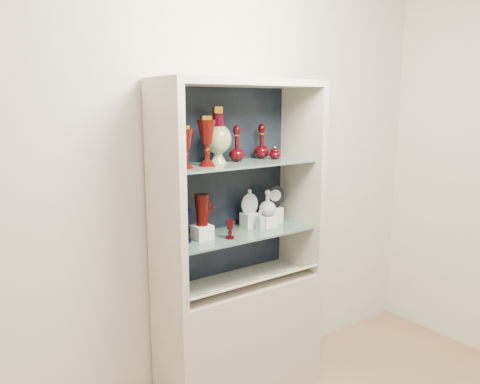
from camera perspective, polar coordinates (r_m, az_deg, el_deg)
wall_back at (r=2.88m, az=-2.55°, el=2.63°), size 3.50×0.02×2.80m
cabinet_base at (r=3.03m, az=0.00°, el=-17.45°), size 1.00×0.40×0.75m
cabinet_back_panel at (r=2.86m, az=-2.21°, el=1.08°), size 0.98×0.02×1.15m
cabinet_side_left at (r=2.47m, az=-9.11°, el=-0.66°), size 0.04×0.40×1.15m
cabinet_side_right at (r=3.01m, az=7.46°, el=1.47°), size 0.04×0.40×1.15m
cabinet_top_cap at (r=2.67m, az=0.00°, el=13.19°), size 1.00×0.40×0.04m
shelf_lower at (r=2.79m, az=-0.24°, el=-5.11°), size 0.92×0.34×0.01m
shelf_upper at (r=2.70m, az=-0.25°, el=3.48°), size 0.92×0.34×0.01m
label_ledge at (r=2.78m, az=1.34°, el=-10.96°), size 0.92×0.17×0.09m
label_card_0 at (r=2.63m, az=-3.48°, el=-11.91°), size 0.10×0.06×0.03m
label_card_1 at (r=2.82m, az=2.68°, el=-10.31°), size 0.10×0.06×0.03m
label_card_2 at (r=2.94m, az=5.97°, el=-9.40°), size 0.10×0.06×0.03m
pedestal_lamp_left at (r=2.47m, az=-6.66°, el=5.46°), size 0.09×0.09×0.23m
pedestal_lamp_right at (r=2.56m, az=-4.09°, el=6.22°), size 0.12×0.12×0.27m
enamel_urn at (r=2.67m, az=-2.71°, el=6.94°), size 0.17×0.17×0.32m
ruby_decanter_a at (r=2.74m, az=-0.39°, el=6.20°), size 0.11×0.11×0.24m
ruby_decanter_b at (r=2.90m, az=2.65°, el=6.34°), size 0.10×0.10×0.23m
lidded_bowl at (r=2.87m, az=4.29°, el=4.82°), size 0.09×0.09×0.08m
cobalt_goblet at (r=2.60m, az=-6.81°, el=-4.13°), size 0.09×0.09×0.18m
ruby_goblet_tall at (r=2.52m, az=-7.94°, el=-4.87°), size 0.07×0.07×0.17m
ruby_goblet_small at (r=2.66m, az=-1.23°, el=-4.60°), size 0.06×0.06×0.11m
riser_ruby_pitcher at (r=2.66m, az=-4.62°, el=-4.90°), size 0.10×0.10×0.08m
ruby_pitcher at (r=2.63m, az=-4.66°, el=-2.18°), size 0.15×0.11×0.18m
clear_square_bottle at (r=2.84m, az=2.50°, el=-3.42°), size 0.05×0.05×0.12m
riser_flat_flask at (r=2.90m, az=1.17°, el=-3.43°), size 0.09×0.09×0.09m
flat_flask at (r=2.88m, az=1.18°, el=-1.10°), size 0.12×0.08×0.15m
riser_clear_round_decanter at (r=2.92m, az=3.35°, el=-3.58°), size 0.09×0.09×0.07m
clear_round_decanter at (r=2.89m, az=3.38°, el=-1.41°), size 0.11×0.11×0.16m
riser_cameo_medallion at (r=3.02m, az=4.25°, el=-2.80°), size 0.08×0.08×0.10m
cameo_medallion at (r=2.99m, az=4.28°, el=-0.51°), size 0.13×0.09×0.15m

